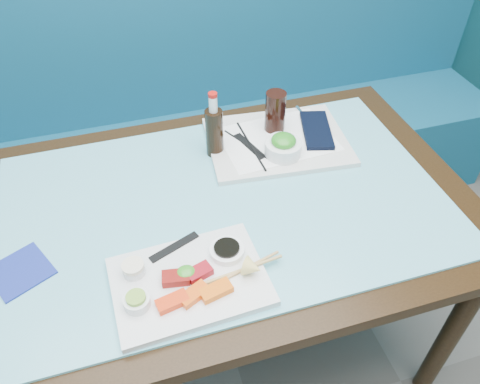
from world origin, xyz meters
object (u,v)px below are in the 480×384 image
object	(u,v)px
blue_napkin	(20,271)
cola_glass	(275,112)
dining_table	(225,224)
booth_bench	(178,139)
seaweed_bowl	(283,148)
sashimi_plate	(190,281)
cola_bottle_body	(214,133)
serving_tray	(277,141)

from	to	relation	value
blue_napkin	cola_glass	bearing A→B (deg)	24.41
dining_table	blue_napkin	bearing A→B (deg)	-170.40
cola_glass	blue_napkin	xyz separation A→B (m)	(-0.78, -0.35, -0.08)
dining_table	blue_napkin	size ratio (longest dim) A/B	10.82
booth_bench	seaweed_bowl	bearing A→B (deg)	-72.60
booth_bench	cola_glass	xyz separation A→B (m)	(0.24, -0.58, 0.47)
booth_bench	cola_glass	distance (m)	0.78
seaweed_bowl	blue_napkin	distance (m)	0.79
sashimi_plate	cola_bottle_body	world-z (taller)	cola_bottle_body
dining_table	blue_napkin	xyz separation A→B (m)	(-0.54, -0.09, 0.09)
seaweed_bowl	cola_bottle_body	size ratio (longest dim) A/B	0.73
seaweed_bowl	cola_glass	xyz separation A→B (m)	(0.02, 0.13, 0.04)
booth_bench	sashimi_plate	bearing A→B (deg)	-97.99
booth_bench	blue_napkin	bearing A→B (deg)	-119.93
booth_bench	cola_bottle_body	size ratio (longest dim) A/B	19.51
booth_bench	sashimi_plate	xyz separation A→B (m)	(-0.15, -1.08, 0.39)
serving_tray	cola_glass	xyz separation A→B (m)	(0.01, 0.05, 0.08)
seaweed_bowl	cola_glass	distance (m)	0.14
booth_bench	serving_tray	xyz separation A→B (m)	(0.23, -0.63, 0.39)
cola_glass	cola_bottle_body	xyz separation A→B (m)	(-0.21, -0.04, -0.01)
seaweed_bowl	blue_napkin	xyz separation A→B (m)	(-0.76, -0.22, -0.04)
booth_bench	seaweed_bowl	distance (m)	0.85
serving_tray	blue_napkin	xyz separation A→B (m)	(-0.77, -0.30, -0.01)
seaweed_bowl	cola_glass	size ratio (longest dim) A/B	0.83
dining_table	sashimi_plate	size ratio (longest dim) A/B	3.94
serving_tray	seaweed_bowl	xyz separation A→B (m)	(-0.01, -0.07, 0.03)
cola_glass	seaweed_bowl	bearing A→B (deg)	-98.75
booth_bench	cola_bottle_body	bearing A→B (deg)	-87.16
dining_table	serving_tray	distance (m)	0.33
cola_glass	cola_bottle_body	size ratio (longest dim) A/B	0.87
booth_bench	seaweed_bowl	world-z (taller)	booth_bench
seaweed_bowl	blue_napkin	bearing A→B (deg)	-163.61
dining_table	serving_tray	size ratio (longest dim) A/B	3.22
serving_tray	cola_bottle_body	bearing A→B (deg)	-177.80
dining_table	seaweed_bowl	distance (m)	0.29
dining_table	cola_glass	bearing A→B (deg)	47.32
cola_glass	blue_napkin	size ratio (longest dim) A/B	1.04
booth_bench	serving_tray	distance (m)	0.78
serving_tray	cola_bottle_body	distance (m)	0.21
sashimi_plate	cola_bottle_body	size ratio (longest dim) A/B	2.31
booth_bench	serving_tray	bearing A→B (deg)	-69.88
sashimi_plate	cola_bottle_body	bearing A→B (deg)	65.83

